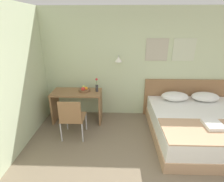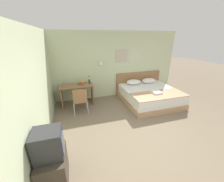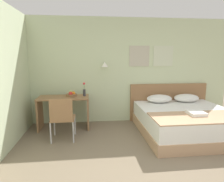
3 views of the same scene
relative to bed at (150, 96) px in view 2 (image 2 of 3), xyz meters
The scene contains 15 objects.
ground_plane 2.16m from the bed, 123.16° to the right, with size 24.00×24.00×0.00m, color #756651.
wall_back 1.91m from the bed, 137.14° to the left, with size 5.57×0.31×2.65m.
wall_left 4.18m from the bed, 152.48° to the right, with size 0.06×5.85×2.65m.
bed is the anchor object (origin of this frame).
headboard 1.05m from the bed, 90.00° to the left, with size 2.08×0.06×0.98m.
pillow_left 0.90m from the bed, 116.04° to the left, with size 0.64×0.42×0.20m.
pillow_right 0.90m from the bed, 63.96° to the left, with size 0.64×0.42×0.20m.
throw_blanket 0.64m from the bed, 90.00° to the right, with size 1.90×0.80×0.02m.
folded_towel_near_foot 0.55m from the bed, 93.51° to the right, with size 0.31×0.34×0.06m.
desk 2.80m from the bed, 166.41° to the left, with size 1.16×0.57×0.77m.
desk_chair 2.67m from the bed, behind, with size 0.48×0.48×0.90m.
fruit_bowl 2.68m from the bed, 164.82° to the left, with size 0.26×0.26×0.13m.
flower_vase 2.41m from the bed, 162.62° to the left, with size 0.06×0.06×0.32m.
tv_stand 4.05m from the bed, 144.73° to the right, with size 0.46×0.65×0.58m.
television 4.09m from the bed, 144.70° to the right, with size 0.45×0.40×0.49m.
Camera 2 is at (-1.65, -2.50, 2.43)m, focal length 22.00 mm.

